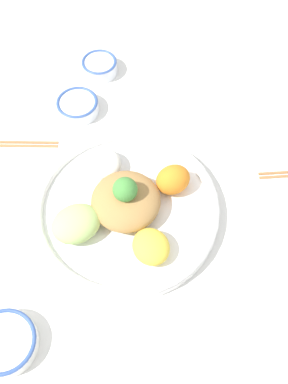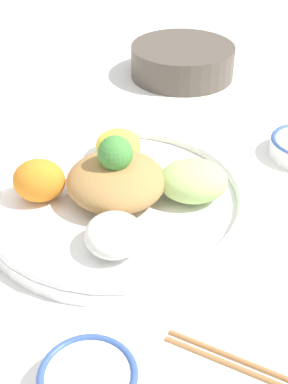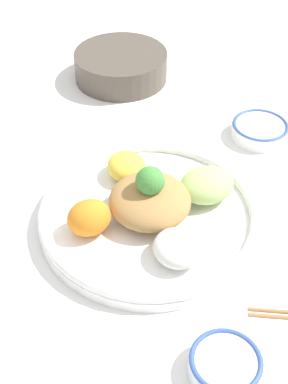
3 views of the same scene
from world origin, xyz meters
name	(u,v)px [view 1 (image 1 of 3)]	position (x,y,z in m)	size (l,w,h in m)	color
ground_plane	(145,220)	(0.00, 0.00, 0.00)	(2.40, 2.40, 0.00)	white
salad_platter	(125,207)	(-0.01, -0.04, 0.03)	(0.38, 0.38, 0.12)	white
sauce_bowl_red	(5,343)	(0.26, -0.23, 0.02)	(0.11, 0.11, 0.03)	white
rice_bowl_blue	(100,66)	(-0.41, -0.13, 0.02)	(0.09, 0.09, 0.04)	white
sauce_bowl_dark	(78,106)	(-0.28, -0.17, 0.02)	(0.10, 0.10, 0.03)	white
chopsticks_pair_near	(10,143)	(-0.18, -0.31, 0.00)	(0.02, 0.22, 0.01)	#9E6B3D
serving_spoon_main	(171,55)	(-0.48, 0.05, 0.00)	(0.11, 0.07, 0.01)	white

